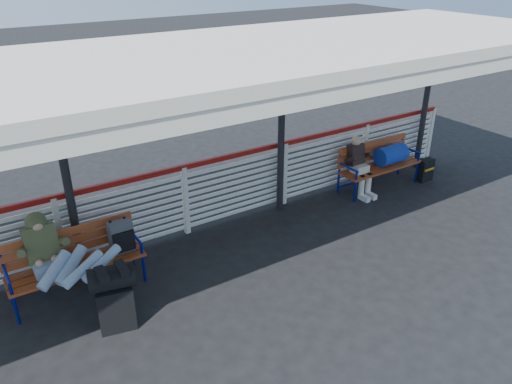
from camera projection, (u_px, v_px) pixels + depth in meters
ground at (247, 290)px, 7.02m from camera, size 60.00×60.00×0.00m
fence at (185, 198)px, 8.16m from camera, size 12.08×0.08×1.24m
canopy at (209, 61)px, 6.34m from camera, size 12.60×3.60×3.16m
luggage_stack at (114, 295)px, 6.12m from camera, size 0.60×0.42×0.91m
bench_left at (88, 250)px, 6.85m from camera, size 1.80×0.56×0.92m
bench_right at (385, 157)px, 9.87m from camera, size 1.80×0.56×0.92m
traveler_man at (68, 261)px, 6.36m from camera, size 0.93×1.64×0.77m
companion_person at (359, 165)px, 9.54m from camera, size 0.32×0.66×1.15m
suitcase_side at (425, 170)px, 10.26m from camera, size 0.34×0.21×0.46m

